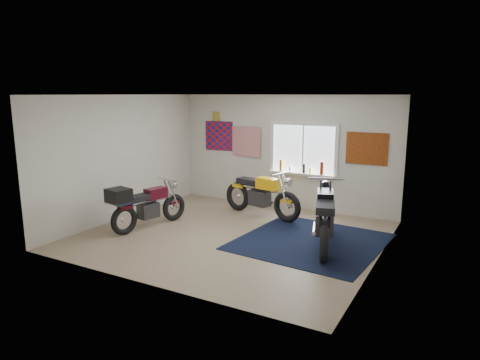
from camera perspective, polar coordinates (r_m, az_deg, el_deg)
The scene contains 10 objects.
ground at distance 8.44m, azimuth -1.03°, elevation -7.37°, with size 5.50×5.50×0.00m, color #9E896B.
room_shell at distance 8.06m, azimuth -1.08°, elevation 3.74°, with size 5.50×5.50×5.50m.
navy_rug at distance 8.19m, azimuth 9.40°, elevation -8.08°, with size 2.50×2.60×0.01m, color black.
window_assembly at distance 10.10m, azimuth 8.43°, elevation 3.64°, with size 1.66×0.17×1.26m.
oil_bottles at distance 10.07m, azimuth 8.66°, elevation 1.64°, with size 1.10×0.09×0.30m.
flag_display at distance 11.10m, azimuth -3.23°, elevation 8.48°, with size 1.60×0.10×1.17m.
triumph_poster at distance 9.69m, azimuth 16.55°, elevation 4.03°, with size 0.90×0.03×0.70m, color #A54C14.
yellow_triumph at distance 9.63m, azimuth 2.82°, elevation -2.10°, with size 2.08×0.72×1.06m.
black_chrome_bike at distance 7.86m, azimuth 11.20°, elevation -5.13°, with size 0.92×2.19×1.16m.
maroon_tourer at distance 8.91m, azimuth -12.70°, elevation -3.32°, with size 0.76×1.87×0.95m.
Camera 1 is at (3.98, -6.92, 2.72)m, focal length 32.00 mm.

